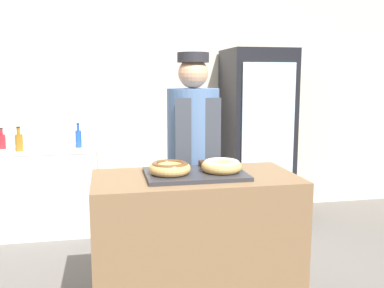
{
  "coord_description": "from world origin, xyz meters",
  "views": [
    {
      "loc": [
        -0.52,
        -2.47,
        1.49
      ],
      "look_at": [
        0.0,
        0.1,
        1.08
      ],
      "focal_mm": 40.0,
      "sensor_mm": 36.0,
      "label": 1
    }
  ],
  "objects_px": {
    "serving_tray": "(195,174)",
    "brownie_back_right": "(206,164)",
    "donut_light_glaze": "(222,165)",
    "bottle_red": "(1,141)",
    "beverage_fridge": "(256,136)",
    "bottle_amber": "(19,142)",
    "baker_person": "(193,161)",
    "bottle_blue": "(78,138)",
    "chest_freezer": "(44,190)",
    "donut_chocolate_glaze": "(170,168)",
    "brownie_back_left": "(174,165)"
  },
  "relations": [
    {
      "from": "serving_tray",
      "to": "brownie_back_right",
      "type": "relative_size",
      "value": 6.9
    },
    {
      "from": "donut_light_glaze",
      "to": "bottle_red",
      "type": "bearing_deg",
      "value": 132.07
    },
    {
      "from": "serving_tray",
      "to": "donut_light_glaze",
      "type": "height_order",
      "value": "donut_light_glaze"
    },
    {
      "from": "beverage_fridge",
      "to": "bottle_amber",
      "type": "height_order",
      "value": "beverage_fridge"
    },
    {
      "from": "bottle_red",
      "to": "baker_person",
      "type": "bearing_deg",
      "value": -37.29
    },
    {
      "from": "donut_light_glaze",
      "to": "bottle_blue",
      "type": "height_order",
      "value": "bottle_blue"
    },
    {
      "from": "donut_light_glaze",
      "to": "chest_freezer",
      "type": "relative_size",
      "value": 0.24
    },
    {
      "from": "bottle_red",
      "to": "bottle_blue",
      "type": "bearing_deg",
      "value": -5.31
    },
    {
      "from": "bottle_blue",
      "to": "beverage_fridge",
      "type": "bearing_deg",
      "value": -0.33
    },
    {
      "from": "brownie_back_right",
      "to": "bottle_amber",
      "type": "bearing_deg",
      "value": 133.72
    },
    {
      "from": "donut_chocolate_glaze",
      "to": "donut_light_glaze",
      "type": "height_order",
      "value": "same"
    },
    {
      "from": "donut_light_glaze",
      "to": "bottle_amber",
      "type": "xyz_separation_m",
      "value": [
        -1.46,
        1.65,
        -0.06
      ]
    },
    {
      "from": "donut_chocolate_glaze",
      "to": "chest_freezer",
      "type": "distance_m",
      "value": 2.08
    },
    {
      "from": "donut_chocolate_glaze",
      "to": "donut_light_glaze",
      "type": "relative_size",
      "value": 1.0
    },
    {
      "from": "bottle_red",
      "to": "bottle_blue",
      "type": "relative_size",
      "value": 0.85
    },
    {
      "from": "donut_light_glaze",
      "to": "baker_person",
      "type": "distance_m",
      "value": 0.62
    },
    {
      "from": "donut_light_glaze",
      "to": "beverage_fridge",
      "type": "relative_size",
      "value": 0.14
    },
    {
      "from": "donut_light_glaze",
      "to": "bottle_amber",
      "type": "relative_size",
      "value": 1.09
    },
    {
      "from": "bottle_blue",
      "to": "donut_light_glaze",
      "type": "bearing_deg",
      "value": -61.9
    },
    {
      "from": "serving_tray",
      "to": "donut_chocolate_glaze",
      "type": "distance_m",
      "value": 0.17
    },
    {
      "from": "chest_freezer",
      "to": "bottle_blue",
      "type": "relative_size",
      "value": 4.33
    },
    {
      "from": "bottle_red",
      "to": "bottle_amber",
      "type": "distance_m",
      "value": 0.26
    },
    {
      "from": "donut_chocolate_glaze",
      "to": "brownie_back_left",
      "type": "distance_m",
      "value": 0.19
    },
    {
      "from": "serving_tray",
      "to": "bottle_blue",
      "type": "xyz_separation_m",
      "value": [
        -0.79,
        1.74,
        -0.0
      ]
    },
    {
      "from": "brownie_back_right",
      "to": "chest_freezer",
      "type": "distance_m",
      "value": 2.07
    },
    {
      "from": "serving_tray",
      "to": "donut_light_glaze",
      "type": "distance_m",
      "value": 0.17
    },
    {
      "from": "chest_freezer",
      "to": "beverage_fridge",
      "type": "bearing_deg",
      "value": -0.18
    },
    {
      "from": "baker_person",
      "to": "donut_light_glaze",
      "type": "bearing_deg",
      "value": -85.35
    },
    {
      "from": "baker_person",
      "to": "bottle_amber",
      "type": "bearing_deg",
      "value": 143.57
    },
    {
      "from": "beverage_fridge",
      "to": "chest_freezer",
      "type": "bearing_deg",
      "value": 179.82
    },
    {
      "from": "donut_light_glaze",
      "to": "baker_person",
      "type": "bearing_deg",
      "value": 94.65
    },
    {
      "from": "bottle_amber",
      "to": "donut_light_glaze",
      "type": "bearing_deg",
      "value": -48.5
    },
    {
      "from": "brownie_back_right",
      "to": "bottle_red",
      "type": "xyz_separation_m",
      "value": [
        -1.6,
        1.65,
        -0.04
      ]
    },
    {
      "from": "chest_freezer",
      "to": "brownie_back_left",
      "type": "bearing_deg",
      "value": -57.24
    },
    {
      "from": "brownie_back_left",
      "to": "bottle_blue",
      "type": "relative_size",
      "value": 0.37
    },
    {
      "from": "donut_chocolate_glaze",
      "to": "brownie_back_left",
      "type": "relative_size",
      "value": 2.83
    },
    {
      "from": "brownie_back_right",
      "to": "bottle_blue",
      "type": "bearing_deg",
      "value": 119.29
    },
    {
      "from": "donut_light_glaze",
      "to": "brownie_back_left",
      "type": "relative_size",
      "value": 2.83
    },
    {
      "from": "serving_tray",
      "to": "baker_person",
      "type": "height_order",
      "value": "baker_person"
    },
    {
      "from": "donut_chocolate_glaze",
      "to": "bottle_blue",
      "type": "distance_m",
      "value": 1.88
    },
    {
      "from": "brownie_back_right",
      "to": "chest_freezer",
      "type": "xyz_separation_m",
      "value": [
        -1.23,
        1.58,
        -0.53
      ]
    },
    {
      "from": "bottle_red",
      "to": "bottle_amber",
      "type": "relative_size",
      "value": 0.88
    },
    {
      "from": "brownie_back_left",
      "to": "chest_freezer",
      "type": "height_order",
      "value": "brownie_back_left"
    },
    {
      "from": "brownie_back_left",
      "to": "chest_freezer",
      "type": "xyz_separation_m",
      "value": [
        -1.02,
        1.58,
        -0.53
      ]
    },
    {
      "from": "chest_freezer",
      "to": "bottle_amber",
      "type": "relative_size",
      "value": 4.51
    },
    {
      "from": "bottle_blue",
      "to": "donut_chocolate_glaze",
      "type": "bearing_deg",
      "value": -70.42
    },
    {
      "from": "baker_person",
      "to": "bottle_blue",
      "type": "distance_m",
      "value": 1.46
    },
    {
      "from": "baker_person",
      "to": "beverage_fridge",
      "type": "xyz_separation_m",
      "value": [
        0.9,
        1.15,
        0.01
      ]
    },
    {
      "from": "chest_freezer",
      "to": "bottle_amber",
      "type": "height_order",
      "value": "bottle_amber"
    },
    {
      "from": "donut_chocolate_glaze",
      "to": "baker_person",
      "type": "xyz_separation_m",
      "value": [
        0.27,
        0.61,
        -0.09
      ]
    }
  ]
}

